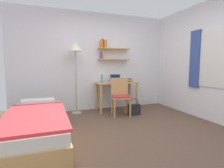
% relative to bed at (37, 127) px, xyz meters
% --- Properties ---
extents(ground_plane, '(5.28, 5.28, 0.00)m').
position_rel_bed_xyz_m(ground_plane, '(1.47, -0.29, -0.24)').
color(ground_plane, brown).
extents(wall_back, '(4.40, 0.27, 2.60)m').
position_rel_bed_xyz_m(wall_back, '(1.48, 1.73, 1.07)').
color(wall_back, white).
rests_on(wall_back, ground_plane).
extents(wall_right, '(0.10, 4.40, 2.60)m').
position_rel_bed_xyz_m(wall_right, '(3.49, -0.28, 1.06)').
color(wall_right, white).
rests_on(wall_right, ground_plane).
extents(bed, '(0.88, 2.00, 0.54)m').
position_rel_bed_xyz_m(bed, '(0.00, 0.00, 0.00)').
color(bed, tan).
rests_on(bed, ground_plane).
extents(desk, '(1.09, 0.53, 0.76)m').
position_rel_bed_xyz_m(desk, '(1.92, 1.41, 0.37)').
color(desk, tan).
rests_on(desk, ground_plane).
extents(desk_chair, '(0.51, 0.47, 0.90)m').
position_rel_bed_xyz_m(desk_chair, '(1.83, 0.93, 0.26)').
color(desk_chair, tan).
rests_on(desk_chair, ground_plane).
extents(standing_lamp, '(0.36, 0.36, 1.77)m').
position_rel_bed_xyz_m(standing_lamp, '(0.85, 1.43, 1.31)').
color(standing_lamp, '#B2A893').
rests_on(standing_lamp, ground_plane).
extents(laptop, '(0.32, 0.22, 0.21)m').
position_rel_bed_xyz_m(laptop, '(1.93, 1.48, 0.57)').
color(laptop, '#B7BABF').
rests_on(laptop, desk).
extents(water_bottle, '(0.06, 0.06, 0.21)m').
position_rel_bed_xyz_m(water_bottle, '(1.51, 1.40, 0.63)').
color(water_bottle, '#4C99DB').
rests_on(water_bottle, desk).
extents(book_stack, '(0.19, 0.23, 0.10)m').
position_rel_bed_xyz_m(book_stack, '(2.27, 1.42, 0.57)').
color(book_stack, '#333338').
rests_on(book_stack, desk).
extents(handbag, '(0.29, 0.12, 0.42)m').
position_rel_bed_xyz_m(handbag, '(2.14, 0.79, -0.10)').
color(handbag, '#232328').
rests_on(handbag, ground_plane).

